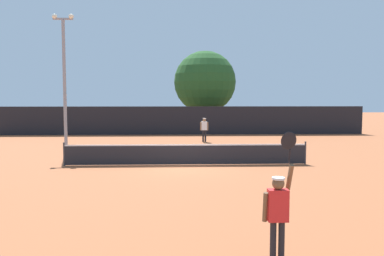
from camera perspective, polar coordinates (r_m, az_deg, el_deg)
The scene contains 11 objects.
ground_plane at distance 18.57m, azimuth -0.86°, elevation -5.29°, with size 120.00×120.00×0.00m, color #9E5633.
tennis_net at distance 18.49m, azimuth -0.86°, elevation -3.73°, with size 11.27×0.08×1.07m.
perimeter_fence at distance 33.17m, azimuth -1.43°, elevation 1.08°, with size 30.51×0.12×2.35m, color black.
player_serving at distance 7.82m, azimuth 12.24°, elevation -10.91°, with size 0.67×0.39×2.50m.
player_receiving at distance 27.82m, azimuth 1.77°, elevation 0.10°, with size 0.57×0.24×1.66m.
tennis_ball at distance 21.07m, azimuth 0.72°, elevation -4.02°, with size 0.07×0.07×0.07m, color #CCE033.
light_pole at distance 23.38m, azimuth -17.81°, elevation 7.34°, with size 1.18×0.28×7.69m.
large_tree at distance 38.37m, azimuth 1.87°, elevation 6.58°, with size 5.91×5.91×7.51m.
parked_car_near at distance 40.35m, azimuth -6.59°, elevation 1.10°, with size 2.26×4.35×1.69m.
parked_car_mid at distance 40.44m, azimuth 1.88°, elevation 1.14°, with size 2.08×4.28×1.69m.
parked_car_far at distance 40.26m, azimuth 12.38°, elevation 1.02°, with size 2.34×4.38×1.69m.
Camera 1 is at (-0.40, -18.29, 3.17)m, focal length 37.28 mm.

